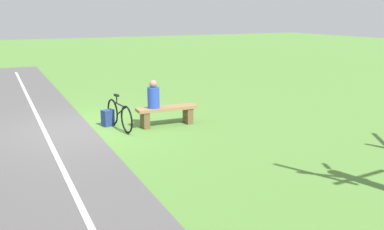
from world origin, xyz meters
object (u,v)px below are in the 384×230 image
person_seated (153,96)px  backpack (108,118)px  bicycle (119,115)px  bench (167,113)px

person_seated → backpack: bearing=-28.4°
bicycle → backpack: bicycle is taller
bench → bicycle: (1.22, -0.24, 0.03)m
bench → backpack: size_ratio=3.77×
person_seated → bicycle: size_ratio=0.44×
person_seated → backpack: 1.37m
bench → bicycle: size_ratio=0.99×
backpack → bicycle: bearing=115.9°
person_seated → backpack: size_ratio=1.69×
person_seated → bicycle: (0.86, -0.23, -0.46)m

